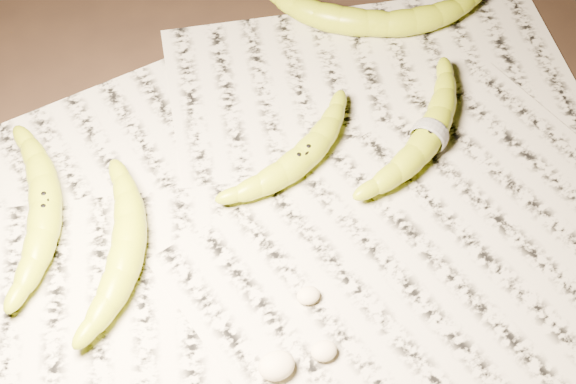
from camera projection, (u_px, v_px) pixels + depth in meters
name	position (u px, v px, depth m)	size (l,w,h in m)	color
ground	(283.00, 212.00, 0.97)	(3.00, 3.00, 0.00)	black
newspaper_patch	(271.00, 219.00, 0.96)	(0.90, 0.70, 0.01)	#BDB8A2
banana_left_a	(45.00, 207.00, 0.94)	(0.23, 0.06, 0.04)	#B5BD17
banana_left_b	(127.00, 247.00, 0.91)	(0.21, 0.07, 0.04)	#B5BD17
banana_center	(302.00, 156.00, 0.99)	(0.20, 0.06, 0.04)	#B5BD17
banana_taped	(430.00, 134.00, 1.01)	(0.23, 0.06, 0.04)	#B5BD17
banana_upper_a	(413.00, 19.00, 1.13)	(0.20, 0.06, 0.04)	#B5BD17
banana_upper_b	(342.00, 18.00, 1.13)	(0.20, 0.07, 0.04)	#B5BD17
measuring_tape	(430.00, 134.00, 1.01)	(0.05, 0.05, 0.00)	white
flesh_chunk_a	(277.00, 364.00, 0.84)	(0.04, 0.03, 0.02)	beige
flesh_chunk_b	(324.00, 349.00, 0.85)	(0.03, 0.02, 0.02)	beige
flesh_chunk_c	(308.00, 294.00, 0.89)	(0.03, 0.02, 0.02)	beige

